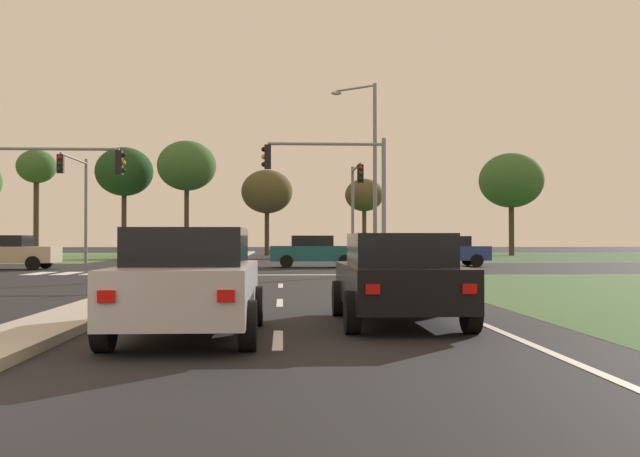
# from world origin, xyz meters

# --- Properties ---
(ground_plane) EXTENTS (200.00, 200.00, 0.00)m
(ground_plane) POSITION_xyz_m (0.00, 30.00, 0.00)
(ground_plane) COLOR black
(grass_verge_far_right) EXTENTS (35.00, 35.00, 0.01)m
(grass_verge_far_right) POSITION_xyz_m (25.50, 54.50, 0.00)
(grass_verge_far_right) COLOR #2D4C28
(grass_verge_far_right) RESTS_ON ground
(median_island_near) EXTENTS (1.20, 22.00, 0.14)m
(median_island_near) POSITION_xyz_m (0.00, 11.00, 0.07)
(median_island_near) COLOR #ADA89E
(median_island_near) RESTS_ON ground
(median_island_far) EXTENTS (1.20, 36.00, 0.14)m
(median_island_far) POSITION_xyz_m (0.00, 55.00, 0.07)
(median_island_far) COLOR #ADA89E
(median_island_far) RESTS_ON ground
(lane_dash_near) EXTENTS (0.14, 2.00, 0.01)m
(lane_dash_near) POSITION_xyz_m (3.50, 4.31, 0.01)
(lane_dash_near) COLOR silver
(lane_dash_near) RESTS_ON ground
(lane_dash_second) EXTENTS (0.14, 2.00, 0.01)m
(lane_dash_second) POSITION_xyz_m (3.50, 10.31, 0.01)
(lane_dash_second) COLOR silver
(lane_dash_second) RESTS_ON ground
(lane_dash_third) EXTENTS (0.14, 2.00, 0.01)m
(lane_dash_third) POSITION_xyz_m (3.50, 16.31, 0.01)
(lane_dash_third) COLOR silver
(lane_dash_third) RESTS_ON ground
(edge_line_right) EXTENTS (0.14, 24.00, 0.01)m
(edge_line_right) POSITION_xyz_m (6.85, 12.00, 0.01)
(edge_line_right) COLOR silver
(edge_line_right) RESTS_ON ground
(stop_bar_near) EXTENTS (6.40, 0.50, 0.01)m
(stop_bar_near) POSITION_xyz_m (3.80, 23.00, 0.01)
(stop_bar_near) COLOR silver
(stop_bar_near) RESTS_ON ground
(crosswalk_bar_near) EXTENTS (0.70, 2.80, 0.01)m
(crosswalk_bar_near) POSITION_xyz_m (-6.40, 24.80, 0.01)
(crosswalk_bar_near) COLOR silver
(crosswalk_bar_near) RESTS_ON ground
(crosswalk_bar_second) EXTENTS (0.70, 2.80, 0.01)m
(crosswalk_bar_second) POSITION_xyz_m (-5.25, 24.80, 0.01)
(crosswalk_bar_second) COLOR silver
(crosswalk_bar_second) RESTS_ON ground
(crosswalk_bar_third) EXTENTS (0.70, 2.80, 0.01)m
(crosswalk_bar_third) POSITION_xyz_m (-4.10, 24.80, 0.01)
(crosswalk_bar_third) COLOR silver
(crosswalk_bar_third) RESTS_ON ground
(crosswalk_bar_fourth) EXTENTS (0.70, 2.80, 0.01)m
(crosswalk_bar_fourth) POSITION_xyz_m (-2.95, 24.80, 0.01)
(crosswalk_bar_fourth) COLOR silver
(crosswalk_bar_fourth) RESTS_ON ground
(crosswalk_bar_fifth) EXTENTS (0.70, 2.80, 0.01)m
(crosswalk_bar_fifth) POSITION_xyz_m (-1.80, 24.80, 0.01)
(crosswalk_bar_fifth) COLOR silver
(crosswalk_bar_fifth) RESTS_ON ground
(crosswalk_bar_sixth) EXTENTS (0.70, 2.80, 0.01)m
(crosswalk_bar_sixth) POSITION_xyz_m (-0.65, 24.80, 0.01)
(crosswalk_bar_sixth) COLOR silver
(crosswalk_bar_sixth) RESTS_ON ground
(crosswalk_bar_seventh) EXTENTS (0.70, 2.80, 0.01)m
(crosswalk_bar_seventh) POSITION_xyz_m (0.50, 24.80, 0.01)
(crosswalk_bar_seventh) COLOR silver
(crosswalk_bar_seventh) RESTS_ON ground
(crosswalk_bar_eighth) EXTENTS (0.70, 2.80, 0.01)m
(crosswalk_bar_eighth) POSITION_xyz_m (1.65, 24.80, 0.01)
(crosswalk_bar_eighth) COLOR silver
(crosswalk_bar_eighth) RESTS_ON ground
(car_black_near) EXTENTS (1.99, 4.14, 1.49)m
(car_black_near) POSITION_xyz_m (5.48, 6.19, 0.76)
(car_black_near) COLOR black
(car_black_near) RESTS_ON ground
(car_navy_second) EXTENTS (2.06, 4.38, 1.52)m
(car_navy_second) POSITION_xyz_m (-2.17, 47.23, 0.78)
(car_navy_second) COLOR #161E47
(car_navy_second) RESTS_ON ground
(car_white_third) EXTENTS (2.03, 4.59, 1.59)m
(car_white_third) POSITION_xyz_m (-2.17, 41.72, 0.81)
(car_white_third) COLOR silver
(car_white_third) RESTS_ON ground
(car_silver_fourth) EXTENTS (2.00, 4.33, 1.56)m
(car_silver_fourth) POSITION_xyz_m (2.24, 4.66, 0.79)
(car_silver_fourth) COLOR #B7B7BC
(car_silver_fourth) RESTS_ON ground
(car_teal_fifth) EXTENTS (4.51, 2.09, 1.59)m
(car_teal_fifth) POSITION_xyz_m (5.14, 31.07, 0.81)
(car_teal_fifth) COLOR #19565B
(car_teal_fifth) RESTS_ON ground
(car_beige_sixth) EXTENTS (4.41, 2.06, 1.59)m
(car_beige_sixth) POSITION_xyz_m (-9.17, 29.07, 0.81)
(car_beige_sixth) COLOR #BCAD8E
(car_beige_sixth) RESTS_ON ground
(car_blue_seventh) EXTENTS (4.35, 2.07, 1.57)m
(car_blue_seventh) POSITION_xyz_m (12.04, 31.98, 0.80)
(car_blue_seventh) COLOR navy
(car_blue_seventh) RESTS_ON ground
(traffic_signal_near_right) EXTENTS (4.98, 0.32, 5.45)m
(traffic_signal_near_right) POSITION_xyz_m (5.76, 23.40, 3.78)
(traffic_signal_near_right) COLOR gray
(traffic_signal_near_right) RESTS_ON ground
(traffic_signal_far_left) EXTENTS (0.32, 5.20, 5.97)m
(traffic_signal_far_left) POSITION_xyz_m (-7.60, 34.76, 4.13)
(traffic_signal_far_left) COLOR gray
(traffic_signal_far_left) RESTS_ON ground
(traffic_signal_far_right) EXTENTS (0.32, 4.58, 5.60)m
(traffic_signal_far_right) POSITION_xyz_m (7.60, 34.96, 3.85)
(traffic_signal_far_right) COLOR gray
(traffic_signal_far_right) RESTS_ON ground
(traffic_signal_near_left) EXTENTS (5.09, 0.32, 5.19)m
(traffic_signal_near_left) POSITION_xyz_m (-5.67, 23.40, 3.62)
(traffic_signal_near_left) COLOR gray
(traffic_signal_near_left) RESTS_ON ground
(street_lamp_second) EXTENTS (2.17, 1.75, 9.08)m
(street_lamp_second) POSITION_xyz_m (7.90, 30.27, 5.11)
(street_lamp_second) COLOR gray
(street_lamp_second) RESTS_ON ground
(pedestrian_at_median) EXTENTS (0.34, 0.34, 1.66)m
(pedestrian_at_median) POSITION_xyz_m (0.26, 42.37, 1.14)
(pedestrian_at_median) COLOR #232833
(pedestrian_at_median) RESTS_ON median_island_far
(treeline_second) EXTENTS (3.21, 3.21, 8.75)m
(treeline_second) POSITION_xyz_m (-16.61, 55.65, 7.20)
(treeline_second) COLOR #423323
(treeline_second) RESTS_ON ground
(treeline_third) EXTENTS (4.79, 4.79, 9.11)m
(treeline_third) POSITION_xyz_m (-9.69, 56.55, 7.02)
(treeline_third) COLOR #423323
(treeline_third) RESTS_ON ground
(treeline_fourth) EXTENTS (4.81, 4.81, 9.48)m
(treeline_fourth) POSITION_xyz_m (-4.30, 55.02, 7.40)
(treeline_fourth) COLOR #423323
(treeline_fourth) RESTS_ON ground
(treeline_fifth) EXTENTS (4.44, 4.44, 7.43)m
(treeline_fifth) POSITION_xyz_m (2.19, 58.16, 5.51)
(treeline_fifth) COLOR #423323
(treeline_fifth) RESTS_ON ground
(treeline_sixth) EXTENTS (3.23, 3.23, 6.51)m
(treeline_sixth) POSITION_xyz_m (10.41, 55.99, 5.08)
(treeline_sixth) COLOR #423323
(treeline_sixth) RESTS_ON ground
(treeline_seventh) EXTENTS (5.56, 5.56, 8.87)m
(treeline_seventh) POSITION_xyz_m (23.32, 57.05, 6.48)
(treeline_seventh) COLOR #423323
(treeline_seventh) RESTS_ON ground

